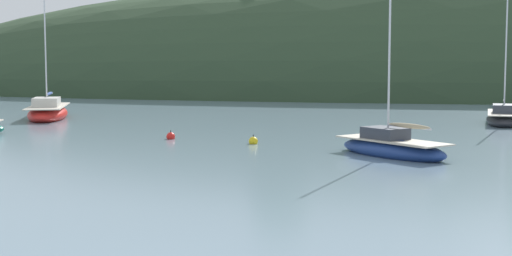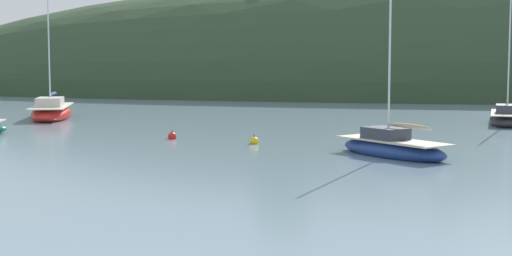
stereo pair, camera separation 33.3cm
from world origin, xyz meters
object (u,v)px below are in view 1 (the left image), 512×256
sailboat_blue_center (48,112)px  sailboat_navy_dinghy (392,147)px  sailboat_white_near (504,118)px  mooring_buoy_channel (253,141)px  mooring_buoy_inner (171,137)px

sailboat_blue_center → sailboat_navy_dinghy: 26.48m
sailboat_white_near → mooring_buoy_channel: size_ratio=15.43×
sailboat_white_near → mooring_buoy_inner: (-18.19, -10.45, -0.25)m
sailboat_white_near → sailboat_navy_dinghy: 17.08m
sailboat_blue_center → mooring_buoy_channel: sailboat_blue_center is taller
sailboat_navy_dinghy → mooring_buoy_inner: size_ratio=14.50×
sailboat_white_near → sailboat_blue_center: sailboat_blue_center is taller
sailboat_blue_center → sailboat_navy_dinghy: size_ratio=1.32×
sailboat_white_near → mooring_buoy_channel: bearing=-139.1°
sailboat_navy_dinghy → sailboat_blue_center: bearing=144.5°
sailboat_blue_center → mooring_buoy_inner: bearing=-44.0°
sailboat_navy_dinghy → mooring_buoy_inner: 11.86m
sailboat_blue_center → sailboat_navy_dinghy: bearing=-35.5°
sailboat_blue_center → mooring_buoy_channel: bearing=-38.1°
sailboat_white_near → sailboat_navy_dinghy: bearing=-115.7°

